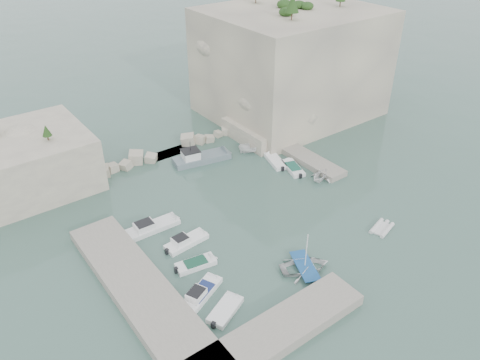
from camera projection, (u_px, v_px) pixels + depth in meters
ground at (271, 224)px, 53.86m from camera, size 400.00×400.00×0.00m
cliff_east at (291, 63)px, 76.61m from camera, size 26.00×22.00×17.00m
cliff_terrace at (261, 130)px, 72.01m from camera, size 8.00×10.00×2.50m
outcrop_west at (23, 163)px, 58.91m from camera, size 16.00×14.00×7.00m
quay_west at (140, 290)px, 44.31m from camera, size 5.00×24.00×1.10m
quay_south at (275, 333)px, 40.02m from camera, size 18.00×4.00×1.10m
ledge_east at (299, 154)px, 67.27m from camera, size 3.00×16.00×0.80m
breakwater at (169, 149)px, 67.95m from camera, size 28.00×3.00×1.40m
motorboat_a at (153, 229)px, 53.10m from camera, size 6.84×2.20×1.40m
motorboat_b at (187, 244)px, 50.91m from camera, size 5.49×2.19×1.40m
motorboat_c at (196, 266)px, 47.92m from camera, size 4.71×2.35×0.70m
motorboat_d at (201, 296)px, 44.44m from camera, size 5.89×3.93×1.40m
motorboat_e at (225, 312)px, 42.73m from camera, size 4.69×3.44×0.70m
rowboat at (305, 269)px, 47.52m from camera, size 6.12×5.31×1.06m
inflatable_dinghy at (381, 229)px, 53.05m from camera, size 3.69×2.48×0.44m
tender_east_a at (320, 180)px, 62.01m from camera, size 4.26×3.95×1.85m
tender_east_b at (293, 170)px, 64.26m from camera, size 3.09×5.25×0.70m
tender_east_c at (275, 163)px, 65.89m from camera, size 3.06×5.42×0.70m
tender_east_d at (252, 152)px, 68.58m from camera, size 4.48×3.14×1.62m
work_boat at (202, 161)px, 66.34m from camera, size 9.21×4.31×2.20m
rowboat_mast at (307, 249)px, 46.12m from camera, size 0.10×0.10×4.20m
vegetation at (262, 6)px, 69.94m from camera, size 53.48×13.88×13.40m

